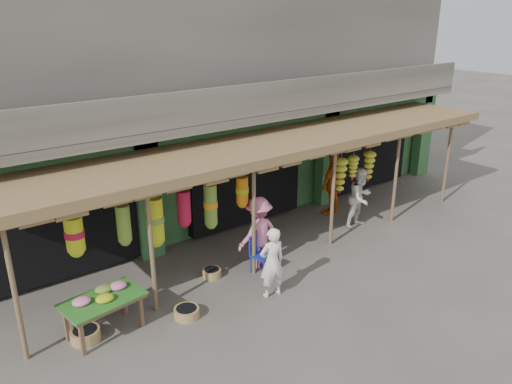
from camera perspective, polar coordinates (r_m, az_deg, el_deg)
ground at (r=12.74m, az=4.63°, el=-6.82°), size 80.00×80.00×0.00m
building at (r=15.49m, az=-7.29°, el=11.11°), size 16.40×6.80×7.00m
awning at (r=12.29m, az=1.98°, el=5.11°), size 14.00×2.70×2.79m
flower_table at (r=9.87m, az=-17.13°, el=-11.70°), size 1.56×1.05×0.88m
blue_chair at (r=11.58m, az=0.43°, el=-6.82°), size 0.53×0.53×0.92m
basket_left at (r=10.09m, az=-18.91°, el=-15.19°), size 0.59×0.59×0.23m
basket_mid at (r=10.29m, az=-7.94°, el=-13.49°), size 0.66×0.66×0.20m
basket_right at (r=11.59m, az=-5.08°, el=-9.22°), size 0.54×0.54×0.19m
person_front at (r=10.54m, az=1.84°, el=-8.06°), size 0.63×0.46×1.57m
person_right at (r=14.13m, az=11.84°, el=-0.64°), size 0.90×0.74×1.70m
person_vendor at (r=14.83m, az=8.84°, el=0.98°), size 1.19×0.70×1.90m
person_shopper at (r=11.67m, az=0.29°, el=-4.65°), size 1.16×0.71×1.74m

